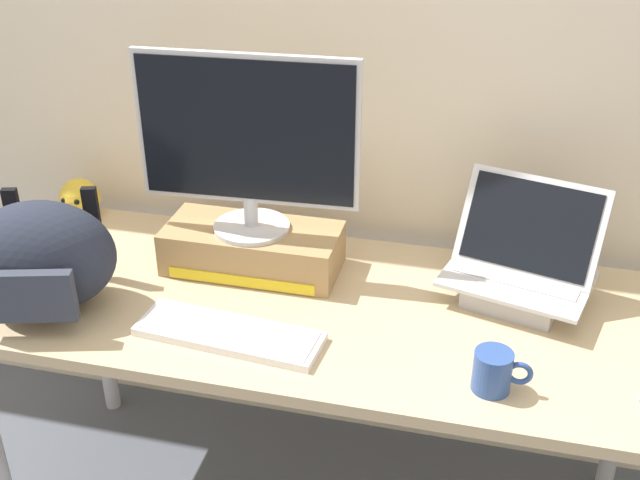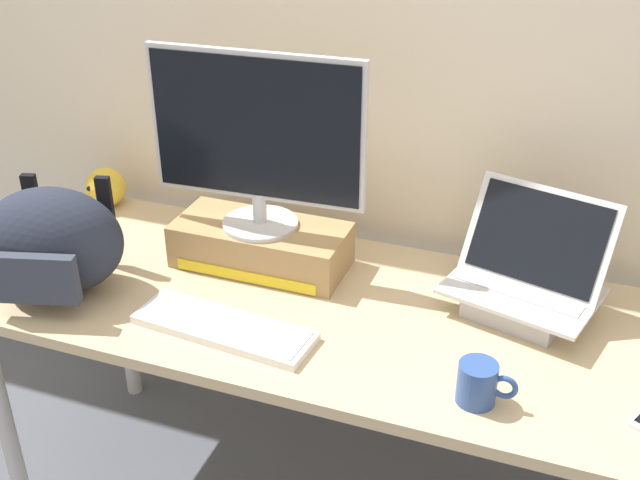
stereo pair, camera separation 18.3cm
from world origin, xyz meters
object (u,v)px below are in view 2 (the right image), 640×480
desktop_monitor (257,139)px  messenger_backpack (52,242)px  plush_toy (106,187)px  external_keyboard (224,327)px  coffee_mug (478,383)px  toner_box_yellow (261,245)px  open_laptop (523,289)px

desktop_monitor → messenger_backpack: desktop_monitor is taller
plush_toy → external_keyboard: bearing=-36.8°
desktop_monitor → coffee_mug: bearing=-31.8°
desktop_monitor → toner_box_yellow: bearing=91.1°
messenger_backpack → plush_toy: bearing=93.9°
external_keyboard → plush_toy: bearing=148.3°
open_laptop → coffee_mug: 0.37m
desktop_monitor → open_laptop: (0.68, 0.02, -0.30)m
toner_box_yellow → open_laptop: bearing=1.2°
open_laptop → external_keyboard: (-0.64, -0.33, -0.05)m
toner_box_yellow → messenger_backpack: (-0.43, -0.29, 0.08)m
desktop_monitor → messenger_backpack: size_ratio=1.38×
toner_box_yellow → desktop_monitor: size_ratio=0.82×
desktop_monitor → external_keyboard: (0.04, -0.31, -0.35)m
external_keyboard → coffee_mug: bearing=1.2°
coffee_mug → plush_toy: (-1.23, 0.51, 0.01)m
coffee_mug → plush_toy: plush_toy is taller
toner_box_yellow → desktop_monitor: desktop_monitor is taller
toner_box_yellow → coffee_mug: bearing=-28.9°
toner_box_yellow → plush_toy: size_ratio=3.81×
open_laptop → external_keyboard: bearing=-138.0°
toner_box_yellow → messenger_backpack: 0.52m
external_keyboard → plush_toy: 0.79m
open_laptop → coffee_mug: bearing=-81.4°
messenger_backpack → plush_toy: messenger_backpack is taller
toner_box_yellow → open_laptop: open_laptop is taller
open_laptop → plush_toy: size_ratio=3.31×
plush_toy → coffee_mug: bearing=-22.7°
desktop_monitor → open_laptop: 0.74m
external_keyboard → plush_toy: plush_toy is taller
messenger_backpack → coffee_mug: size_ratio=3.24×
toner_box_yellow → external_keyboard: (0.04, -0.31, -0.05)m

